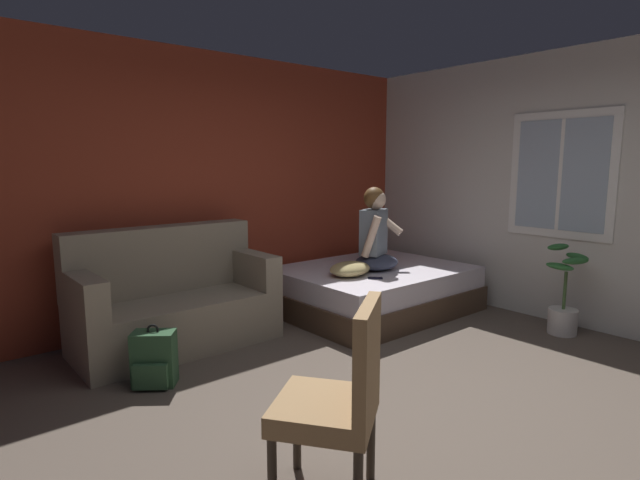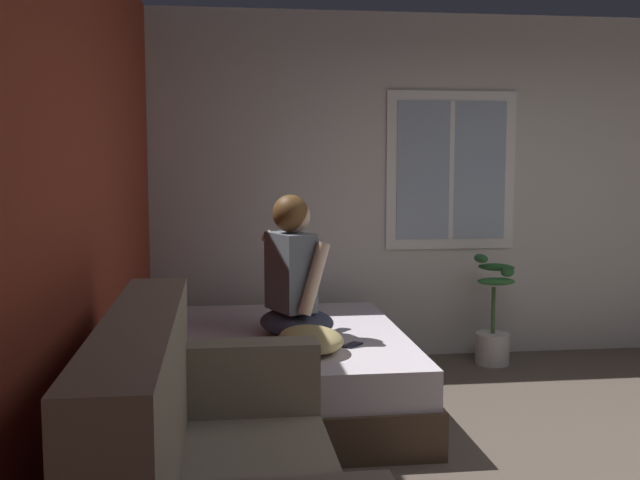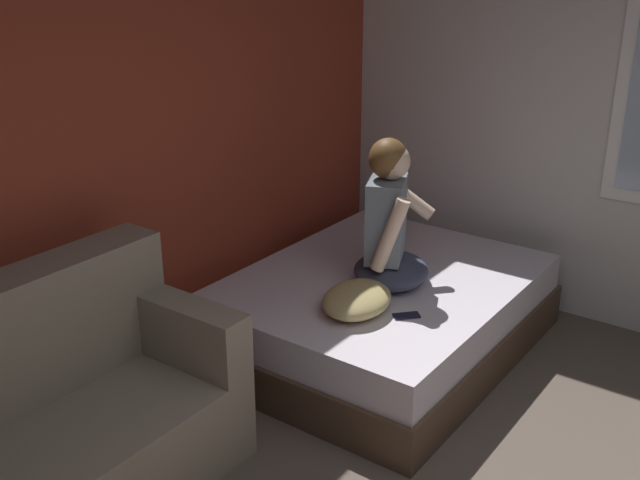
# 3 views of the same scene
# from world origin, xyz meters

# --- Properties ---
(wall_back_accent) EXTENTS (10.30, 0.16, 2.70)m
(wall_back_accent) POSITION_xyz_m (0.00, 2.83, 1.35)
(wall_back_accent) COLOR #993823
(wall_back_accent) RESTS_ON ground
(wall_side_with_window) EXTENTS (0.19, 6.90, 2.70)m
(wall_side_with_window) POSITION_xyz_m (2.73, 0.01, 1.35)
(wall_side_with_window) COLOR silver
(wall_side_with_window) RESTS_ON ground
(bed) EXTENTS (1.99, 1.57, 0.48)m
(bed) POSITION_xyz_m (1.50, 1.83, 0.24)
(bed) COLOR #4C3828
(bed) RESTS_ON ground
(person_seated) EXTENTS (0.65, 0.61, 0.88)m
(person_seated) POSITION_xyz_m (1.44, 1.76, 0.84)
(person_seated) COLOR #383D51
(person_seated) RESTS_ON bed
(throw_pillow) EXTENTS (0.54, 0.45, 0.14)m
(throw_pillow) POSITION_xyz_m (1.03, 1.70, 0.55)
(throw_pillow) COLOR tan
(throw_pillow) RESTS_ON bed
(cell_phone) EXTENTS (0.15, 0.15, 0.01)m
(cell_phone) POSITION_xyz_m (1.13, 1.45, 0.48)
(cell_phone) COLOR black
(cell_phone) RESTS_ON bed
(potted_plant) EXTENTS (0.39, 0.37, 0.85)m
(potted_plant) POSITION_xyz_m (2.32, 0.14, 0.30)
(potted_plant) COLOR silver
(potted_plant) RESTS_ON ground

